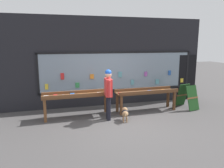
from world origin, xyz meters
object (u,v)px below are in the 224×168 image
(display_table_right, at_px, (146,93))
(sandwich_board_sign, at_px, (187,96))
(display_table_left, at_px, (77,97))
(person_browsing, at_px, (108,90))
(small_dog, at_px, (125,113))

(display_table_right, bearing_deg, sandwich_board_sign, -4.20)
(display_table_left, distance_m, sandwich_board_sign, 4.48)
(person_browsing, relative_size, small_dog, 3.08)
(person_browsing, bearing_deg, display_table_left, 66.53)
(person_browsing, bearing_deg, small_dog, -114.41)
(display_table_left, bearing_deg, display_table_right, -0.06)
(display_table_right, bearing_deg, person_browsing, -161.27)
(person_browsing, relative_size, sandwich_board_sign, 1.83)
(display_table_right, xyz_separation_m, small_dog, (-1.17, -0.87, -0.41))
(display_table_right, height_order, small_dog, display_table_right)
(display_table_left, xyz_separation_m, sandwich_board_sign, (4.47, -0.13, -0.24))
(display_table_right, height_order, person_browsing, person_browsing)
(display_table_left, bearing_deg, sandwich_board_sign, -1.70)
(display_table_left, height_order, display_table_right, display_table_left)
(display_table_right, bearing_deg, small_dog, -143.36)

